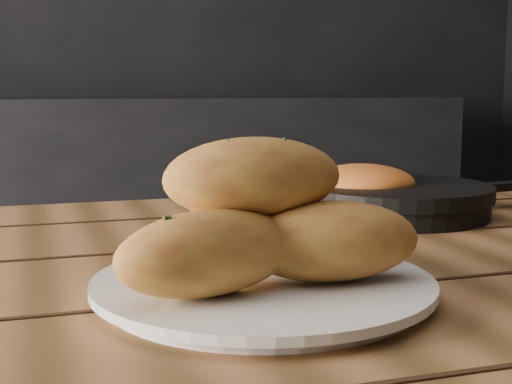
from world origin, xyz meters
name	(u,v)px	position (x,y,z in m)	size (l,w,h in m)	color
counter	(20,241)	(0.00, 1.70, 0.45)	(2.80, 0.60, 0.90)	black
table	(309,348)	(0.32, 0.04, 0.66)	(1.53, 0.95, 0.75)	#915F36
plate	(263,287)	(0.23, -0.06, 0.76)	(0.30, 0.30, 0.02)	white
bread_rolls	(258,225)	(0.22, -0.06, 0.82)	(0.28, 0.23, 0.12)	gold
skillet	(397,199)	(0.54, 0.26, 0.77)	(0.41, 0.27, 0.05)	black
bowl	(362,191)	(0.50, 0.30, 0.78)	(0.18, 0.18, 0.07)	white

